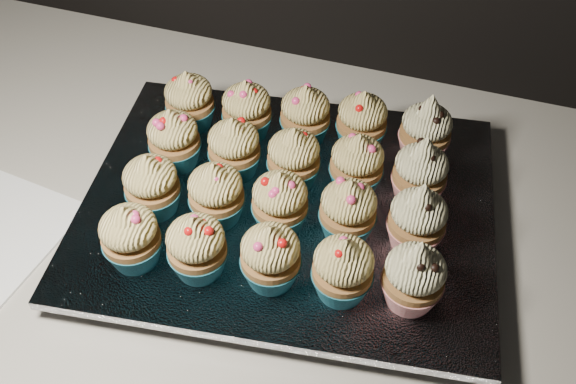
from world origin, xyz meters
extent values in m
cube|color=beige|center=(0.00, 1.70, 0.88)|extent=(2.44, 0.64, 0.04)
cube|color=black|center=(-0.24, 1.68, 0.91)|extent=(0.48, 0.39, 0.02)
cube|color=silver|center=(-0.24, 1.68, 0.93)|extent=(0.52, 0.43, 0.01)
cone|color=#1B6C82|center=(-0.37, 1.55, 0.95)|extent=(0.06, 0.06, 0.03)
ellipsoid|color=#E5C974|center=(-0.37, 1.55, 0.99)|extent=(0.06, 0.06, 0.04)
cone|color=#E5C974|center=(-0.37, 1.55, 1.01)|extent=(0.03, 0.03, 0.02)
cone|color=#1B6C82|center=(-0.30, 1.56, 0.95)|extent=(0.06, 0.06, 0.03)
ellipsoid|color=#E5C974|center=(-0.30, 1.56, 0.99)|extent=(0.06, 0.06, 0.04)
cone|color=#E5C974|center=(-0.30, 1.56, 1.01)|extent=(0.03, 0.03, 0.02)
cone|color=#1B6C82|center=(-0.22, 1.57, 0.95)|extent=(0.06, 0.06, 0.03)
ellipsoid|color=#E5C974|center=(-0.22, 1.57, 0.99)|extent=(0.06, 0.06, 0.04)
cone|color=#E5C974|center=(-0.22, 1.57, 1.01)|extent=(0.03, 0.03, 0.02)
cone|color=#1B6C82|center=(-0.15, 1.58, 0.95)|extent=(0.06, 0.06, 0.03)
ellipsoid|color=#E5C974|center=(-0.15, 1.58, 0.99)|extent=(0.06, 0.06, 0.04)
cone|color=#E5C974|center=(-0.15, 1.58, 1.01)|extent=(0.03, 0.03, 0.02)
cone|color=red|center=(-0.08, 1.59, 0.95)|extent=(0.06, 0.06, 0.03)
ellipsoid|color=beige|center=(-0.08, 1.59, 0.99)|extent=(0.06, 0.06, 0.04)
cone|color=beige|center=(-0.08, 1.59, 1.02)|extent=(0.03, 0.03, 0.03)
cone|color=#1B6C82|center=(-0.38, 1.62, 0.95)|extent=(0.06, 0.06, 0.03)
ellipsoid|color=#E5C974|center=(-0.38, 1.62, 0.99)|extent=(0.06, 0.06, 0.04)
cone|color=#E5C974|center=(-0.38, 1.62, 1.01)|extent=(0.03, 0.03, 0.02)
cone|color=#1B6C82|center=(-0.31, 1.63, 0.95)|extent=(0.06, 0.06, 0.03)
ellipsoid|color=#E5C974|center=(-0.31, 1.63, 0.99)|extent=(0.06, 0.06, 0.04)
cone|color=#E5C974|center=(-0.31, 1.63, 1.01)|extent=(0.03, 0.03, 0.02)
cone|color=#1B6C82|center=(-0.23, 1.64, 0.95)|extent=(0.06, 0.06, 0.03)
ellipsoid|color=#E5C974|center=(-0.23, 1.64, 0.99)|extent=(0.06, 0.06, 0.04)
cone|color=#E5C974|center=(-0.23, 1.64, 1.01)|extent=(0.03, 0.03, 0.02)
cone|color=#1B6C82|center=(-0.16, 1.65, 0.95)|extent=(0.06, 0.06, 0.03)
ellipsoid|color=#E5C974|center=(-0.16, 1.65, 0.99)|extent=(0.06, 0.06, 0.04)
cone|color=#E5C974|center=(-0.16, 1.65, 1.01)|extent=(0.03, 0.03, 0.02)
cone|color=red|center=(-0.09, 1.66, 0.95)|extent=(0.06, 0.06, 0.03)
ellipsoid|color=beige|center=(-0.09, 1.66, 0.99)|extent=(0.06, 0.06, 0.04)
cone|color=beige|center=(-0.09, 1.66, 1.02)|extent=(0.03, 0.03, 0.03)
cone|color=#1B6C82|center=(-0.39, 1.70, 0.95)|extent=(0.06, 0.06, 0.03)
ellipsoid|color=#E5C974|center=(-0.39, 1.70, 0.99)|extent=(0.06, 0.06, 0.04)
cone|color=#E5C974|center=(-0.39, 1.70, 1.01)|extent=(0.03, 0.03, 0.02)
cone|color=#1B6C82|center=(-0.31, 1.71, 0.95)|extent=(0.06, 0.06, 0.03)
ellipsoid|color=#E5C974|center=(-0.31, 1.71, 0.99)|extent=(0.06, 0.06, 0.04)
cone|color=#E5C974|center=(-0.31, 1.71, 1.01)|extent=(0.03, 0.03, 0.02)
cone|color=#1B6C82|center=(-0.24, 1.71, 0.95)|extent=(0.06, 0.06, 0.03)
ellipsoid|color=#E5C974|center=(-0.24, 1.71, 0.99)|extent=(0.06, 0.06, 0.04)
cone|color=#E5C974|center=(-0.24, 1.71, 1.01)|extent=(0.03, 0.03, 0.02)
cone|color=#1B6C82|center=(-0.17, 1.72, 0.95)|extent=(0.06, 0.06, 0.03)
ellipsoid|color=#E5C974|center=(-0.17, 1.72, 0.99)|extent=(0.06, 0.06, 0.04)
cone|color=#E5C974|center=(-0.17, 1.72, 1.01)|extent=(0.03, 0.03, 0.02)
cone|color=red|center=(-0.10, 1.73, 0.95)|extent=(0.06, 0.06, 0.03)
ellipsoid|color=beige|center=(-0.10, 1.73, 0.99)|extent=(0.06, 0.06, 0.04)
cone|color=beige|center=(-0.10, 1.73, 1.02)|extent=(0.03, 0.03, 0.03)
cone|color=#1B6C82|center=(-0.40, 1.77, 0.95)|extent=(0.06, 0.06, 0.03)
ellipsoid|color=#E5C974|center=(-0.40, 1.77, 0.99)|extent=(0.06, 0.06, 0.04)
cone|color=#E5C974|center=(-0.40, 1.77, 1.01)|extent=(0.03, 0.03, 0.02)
cone|color=#1B6C82|center=(-0.32, 1.77, 0.95)|extent=(0.06, 0.06, 0.03)
ellipsoid|color=#E5C974|center=(-0.32, 1.77, 0.99)|extent=(0.06, 0.06, 0.04)
cone|color=#E5C974|center=(-0.32, 1.77, 1.01)|extent=(0.03, 0.03, 0.02)
cone|color=#1B6C82|center=(-0.25, 1.79, 0.95)|extent=(0.06, 0.06, 0.03)
ellipsoid|color=#E5C974|center=(-0.25, 1.79, 0.99)|extent=(0.06, 0.06, 0.04)
cone|color=#E5C974|center=(-0.25, 1.79, 1.01)|extent=(0.03, 0.03, 0.02)
cone|color=#1B6C82|center=(-0.18, 1.80, 0.95)|extent=(0.06, 0.06, 0.03)
ellipsoid|color=#E5C974|center=(-0.18, 1.80, 0.99)|extent=(0.06, 0.06, 0.04)
cone|color=#E5C974|center=(-0.18, 1.80, 1.01)|extent=(0.03, 0.03, 0.02)
cone|color=red|center=(-0.10, 1.80, 0.95)|extent=(0.06, 0.06, 0.03)
ellipsoid|color=beige|center=(-0.10, 1.80, 0.99)|extent=(0.06, 0.06, 0.04)
cone|color=beige|center=(-0.10, 1.80, 1.02)|extent=(0.03, 0.03, 0.03)
camera|label=1|loc=(-0.08, 1.21, 1.49)|focal=40.00mm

